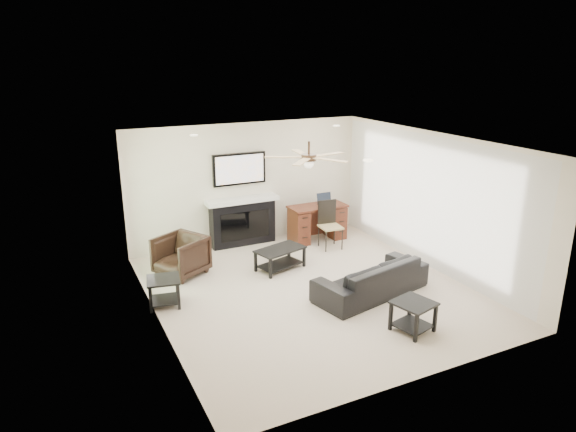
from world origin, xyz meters
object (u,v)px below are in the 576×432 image
(fireplace_unit, at_px, (242,200))
(sofa, at_px, (371,278))
(armchair, at_px, (181,256))
(desk, at_px, (317,223))
(coffee_table, at_px, (280,259))

(fireplace_unit, bearing_deg, sofa, -71.68)
(sofa, distance_m, fireplace_unit, 3.35)
(armchair, height_order, desk, desk)
(desk, bearing_deg, sofa, -100.24)
(coffee_table, height_order, fireplace_unit, fireplace_unit)
(desk, bearing_deg, armchair, -170.13)
(sofa, height_order, armchair, armchair)
(fireplace_unit, height_order, desk, fireplace_unit)
(sofa, bearing_deg, fireplace_unit, -83.76)
(coffee_table, bearing_deg, desk, 22.12)
(coffee_table, relative_size, desk, 0.74)
(armchair, xyz_separation_m, coffee_table, (1.70, -0.55, -0.16))
(armchair, height_order, fireplace_unit, fireplace_unit)
(fireplace_unit, distance_m, desk, 1.68)
(fireplace_unit, xyz_separation_m, desk, (1.52, -0.43, -0.57))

